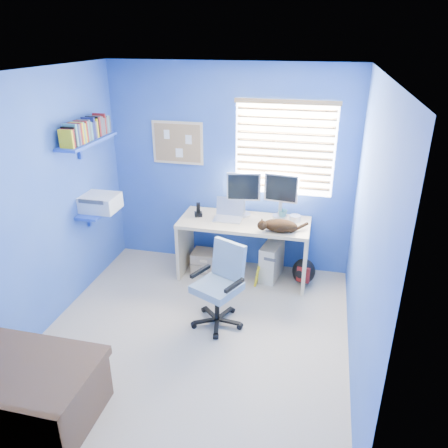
% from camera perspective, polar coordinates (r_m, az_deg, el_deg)
% --- Properties ---
extents(floor, '(3.00, 3.20, 0.00)m').
position_cam_1_polar(floor, '(4.54, -3.85, -14.17)').
color(floor, '#C4AF93').
rests_on(floor, ground).
extents(ceiling, '(3.00, 3.20, 0.00)m').
position_cam_1_polar(ceiling, '(3.59, -4.99, 19.13)').
color(ceiling, white).
rests_on(ceiling, wall_back).
extents(wall_back, '(3.00, 0.01, 2.50)m').
position_cam_1_polar(wall_back, '(5.35, 0.77, 7.10)').
color(wall_back, blue).
rests_on(wall_back, ground).
extents(wall_front, '(3.00, 0.01, 2.50)m').
position_cam_1_polar(wall_front, '(2.61, -15.06, -13.16)').
color(wall_front, blue).
rests_on(wall_front, ground).
extents(wall_left, '(0.01, 3.20, 2.50)m').
position_cam_1_polar(wall_left, '(4.55, -22.69, 2.16)').
color(wall_left, blue).
rests_on(wall_left, ground).
extents(wall_right, '(0.01, 3.20, 2.50)m').
position_cam_1_polar(wall_right, '(3.76, 18.08, -1.61)').
color(wall_right, blue).
rests_on(wall_right, ground).
extents(desk, '(1.54, 0.65, 0.74)m').
position_cam_1_polar(desk, '(5.32, 2.59, -3.26)').
color(desk, beige).
rests_on(desk, floor).
extents(laptop, '(0.33, 0.27, 0.22)m').
position_cam_1_polar(laptop, '(5.16, 0.53, 1.73)').
color(laptop, silver).
rests_on(laptop, desk).
extents(monitor_left, '(0.41, 0.19, 0.54)m').
position_cam_1_polar(monitor_left, '(5.23, 2.58, 3.90)').
color(monitor_left, silver).
rests_on(monitor_left, desk).
extents(monitor_right, '(0.41, 0.17, 0.54)m').
position_cam_1_polar(monitor_right, '(5.22, 7.44, 3.68)').
color(monitor_right, silver).
rests_on(monitor_right, desk).
extents(phone, '(0.12, 0.13, 0.17)m').
position_cam_1_polar(phone, '(5.28, -3.38, 1.94)').
color(phone, black).
rests_on(phone, desk).
extents(mug, '(0.10, 0.09, 0.10)m').
position_cam_1_polar(mug, '(5.27, 7.66, 1.32)').
color(mug, teal).
rests_on(mug, desk).
extents(cd_spindle, '(0.13, 0.13, 0.07)m').
position_cam_1_polar(cd_spindle, '(5.21, 9.26, 0.76)').
color(cd_spindle, silver).
rests_on(cd_spindle, desk).
extents(cat, '(0.43, 0.31, 0.14)m').
position_cam_1_polar(cat, '(4.90, 7.35, -0.21)').
color(cat, black).
rests_on(cat, desk).
extents(tower_pc, '(0.27, 0.47, 0.45)m').
position_cam_1_polar(tower_pc, '(5.39, 6.24, -4.76)').
color(tower_pc, beige).
rests_on(tower_pc, floor).
extents(drawer_boxes, '(0.35, 0.28, 0.27)m').
position_cam_1_polar(drawer_boxes, '(5.54, -2.29, -4.84)').
color(drawer_boxes, tan).
rests_on(drawer_boxes, floor).
extents(yellow_book, '(0.03, 0.17, 0.24)m').
position_cam_1_polar(yellow_book, '(5.28, 4.39, -6.62)').
color(yellow_book, yellow).
rests_on(yellow_book, floor).
extents(backpack, '(0.32, 0.27, 0.32)m').
position_cam_1_polar(backpack, '(5.34, 10.37, -6.09)').
color(backpack, black).
rests_on(backpack, floor).
extents(bed_corner, '(1.01, 0.72, 0.49)m').
position_cam_1_polar(bed_corner, '(3.90, -24.11, -19.42)').
color(bed_corner, brown).
rests_on(bed_corner, floor).
extents(office_chair, '(0.67, 0.67, 0.87)m').
position_cam_1_polar(office_chair, '(4.51, -0.56, -9.27)').
color(office_chair, black).
rests_on(office_chair, floor).
extents(window_blinds, '(1.15, 0.05, 1.10)m').
position_cam_1_polar(window_blinds, '(5.14, 7.90, 9.66)').
color(window_blinds, white).
rests_on(window_blinds, ground).
extents(corkboard, '(0.64, 0.02, 0.52)m').
position_cam_1_polar(corkboard, '(5.43, -6.08, 10.49)').
color(corkboard, beige).
rests_on(corkboard, ground).
extents(wall_shelves, '(0.42, 0.90, 1.05)m').
position_cam_1_polar(wall_shelves, '(5.01, -16.83, 7.12)').
color(wall_shelves, blue).
rests_on(wall_shelves, ground).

